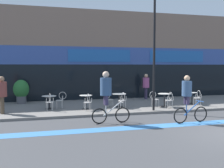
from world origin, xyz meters
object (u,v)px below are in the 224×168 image
at_px(cafe_chair_2_near, 123,99).
at_px(lamp_post, 154,44).
at_px(pedestrian_near_end, 146,84).
at_px(cafe_chair_0_near, 50,101).
at_px(bistro_table_1, 86,99).
at_px(cafe_chair_4_near, 198,97).
at_px(cyclist_1, 107,92).
at_px(planter_pot, 21,91).
at_px(bistro_table_3, 164,97).
at_px(cafe_chair_3_near, 170,99).
at_px(bistro_table_2, 119,97).
at_px(cafe_chair_1_near, 88,101).
at_px(cafe_chair_3_side, 154,98).
at_px(bistro_table_0, 49,99).
at_px(bistro_table_4, 192,96).
at_px(pedestrian_far_end, 2,92).
at_px(cyclist_0, 188,96).
at_px(cafe_chair_0_side, 61,99).
at_px(cafe_chair_2_side, 108,98).

bearing_deg(cafe_chair_2_near, lamp_post, -129.34).
bearing_deg(pedestrian_near_end, cafe_chair_0_near, -150.02).
xyz_separation_m(bistro_table_1, cafe_chair_4_near, (6.50, -0.48, -0.01)).
bearing_deg(cyclist_1, planter_pot, 121.00).
bearing_deg(cafe_chair_4_near, bistro_table_3, 93.92).
bearing_deg(cafe_chair_3_near, bistro_table_2, 62.19).
bearing_deg(planter_pot, cafe_chair_1_near, -46.79).
distance_m(cafe_chair_3_side, planter_pot, 8.07).
relative_size(bistro_table_0, cafe_chair_2_near, 0.84).
height_order(bistro_table_4, pedestrian_far_end, pedestrian_far_end).
relative_size(cafe_chair_0_near, planter_pot, 0.62).
bearing_deg(cafe_chair_4_near, cyclist_0, 148.64).
distance_m(lamp_post, pedestrian_near_end, 5.15).
bearing_deg(cafe_chair_3_side, cafe_chair_0_side, 163.55).
height_order(bistro_table_2, cafe_chair_3_near, cafe_chair_3_near).
distance_m(cyclist_1, pedestrian_far_end, 5.34).
distance_m(bistro_table_1, pedestrian_near_end, 5.63).
height_order(bistro_table_0, pedestrian_far_end, pedestrian_far_end).
bearing_deg(cafe_chair_2_side, cyclist_0, -66.55).
distance_m(bistro_table_2, cafe_chair_3_near, 2.79).
distance_m(cafe_chair_0_near, pedestrian_far_end, 2.33).
height_order(bistro_table_4, cyclist_1, cyclist_1).
relative_size(cafe_chair_2_near, cafe_chair_3_side, 1.00).
relative_size(pedestrian_near_end, pedestrian_far_end, 0.96).
bearing_deg(cafe_chair_1_near, bistro_table_3, -91.30).
xyz_separation_m(bistro_table_1, cafe_chair_0_near, (-1.88, -0.01, -0.01)).
relative_size(bistro_table_1, planter_pot, 0.51).
bearing_deg(cafe_chair_2_near, cafe_chair_0_side, 66.55).
distance_m(bistro_table_0, cafe_chair_4_near, 8.47).
xyz_separation_m(bistro_table_2, cyclist_0, (1.80, -4.19, 0.51)).
relative_size(cafe_chair_2_side, cafe_chair_3_side, 1.00).
bearing_deg(cafe_chair_3_near, cafe_chair_0_side, 72.70).
height_order(cyclist_0, cyclist_1, cyclist_1).
distance_m(cafe_chair_3_side, pedestrian_far_end, 7.95).
bearing_deg(cafe_chair_4_near, cafe_chair_3_near, 110.95).
xyz_separation_m(cafe_chair_2_side, lamp_post, (2.04, -1.53, 2.92)).
height_order(bistro_table_4, cafe_chair_0_near, cafe_chair_0_near).
xyz_separation_m(cyclist_0, pedestrian_near_end, (0.98, 7.00, -0.01)).
bearing_deg(cyclist_0, cafe_chair_2_near, 111.42).
bearing_deg(bistro_table_2, pedestrian_far_end, -175.05).
height_order(bistro_table_0, cafe_chair_3_near, cafe_chair_3_near).
bearing_deg(bistro_table_0, cafe_chair_2_side, -6.80).
bearing_deg(cafe_chair_0_near, cafe_chair_3_side, -101.03).
bearing_deg(cafe_chair_2_near, planter_pot, 51.02).
xyz_separation_m(bistro_table_1, pedestrian_near_end, (4.71, 3.04, 0.51)).
bearing_deg(cafe_chair_3_near, cafe_chair_2_near, 74.76).
distance_m(bistro_table_4, cyclist_1, 7.00).
height_order(cafe_chair_3_near, cafe_chair_4_near, same).
relative_size(bistro_table_1, cafe_chair_4_near, 0.83).
xyz_separation_m(bistro_table_4, pedestrian_near_end, (-1.80, 2.89, 0.54)).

